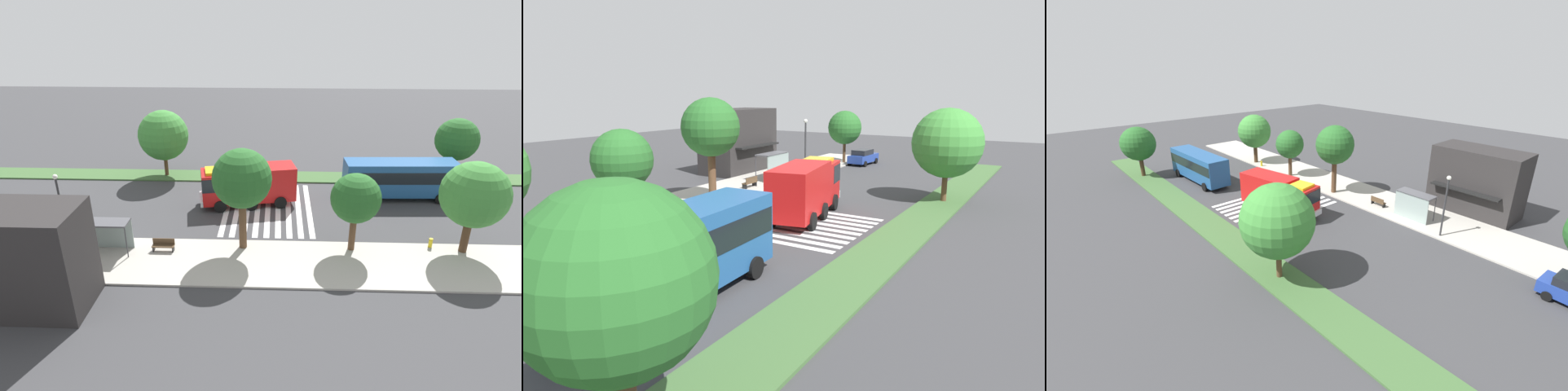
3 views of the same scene
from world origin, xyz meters
TOP-DOWN VIEW (x-y plane):
  - ground_plane at (0.00, 0.00)m, footprint 120.00×120.00m
  - sidewalk at (0.00, 8.91)m, footprint 60.00×5.92m
  - median_strip at (0.00, -7.45)m, footprint 60.00×3.00m
  - crosswalk at (-1.37, 0.00)m, footprint 7.65×10.71m
  - fire_truck at (0.62, -0.72)m, footprint 8.77×4.11m
  - parked_car_west at (23.94, 4.76)m, footprint 4.53×2.23m
  - transit_bus at (-13.38, -2.68)m, footprint 10.19×3.15m
  - bus_stop_shelter at (10.05, 7.70)m, footprint 3.50×1.40m
  - bench_near_shelter at (6.05, 7.66)m, footprint 1.60×0.50m
  - street_lamp at (13.66, 6.55)m, footprint 0.36×0.36m
  - storefront_building at (12.89, 13.89)m, footprint 8.11×4.85m
  - sidewalk_tree_west at (-7.62, 6.95)m, footprint 3.54×3.54m
  - sidewalk_tree_center at (0.31, 6.95)m, footprint 4.20×4.20m
  - sidewalk_tree_far_east at (23.64, 6.95)m, footprint 3.77×3.77m
  - median_tree_far_west at (-19.93, -7.45)m, footprint 4.21×4.21m
  - median_tree_west at (9.45, -7.45)m, footprint 5.07×5.07m
  - fire_hydrant at (-13.51, 6.45)m, footprint 0.28×0.28m

SIDE VIEW (x-z plane):
  - ground_plane at x=0.00m, z-range 0.00..0.00m
  - crosswalk at x=-1.37m, z-range 0.00..0.01m
  - sidewalk at x=0.00m, z-range 0.00..0.14m
  - median_strip at x=0.00m, z-range 0.00..0.14m
  - fire_hydrant at x=-13.51m, z-range 0.14..0.84m
  - bench_near_shelter at x=6.05m, z-range 0.14..1.04m
  - parked_car_west at x=23.94m, z-range 0.03..1.75m
  - bus_stop_shelter at x=10.05m, z-range 0.66..3.12m
  - fire_truck at x=0.62m, z-range 0.23..3.82m
  - transit_bus at x=-13.38m, z-range 0.33..3.92m
  - storefront_building at x=12.89m, z-range 0.00..6.37m
  - street_lamp at x=13.66m, z-range 0.68..6.07m
  - sidewalk_tree_far_east at x=23.64m, z-range 1.16..7.00m
  - sidewalk_tree_west at x=-7.62m, z-range 1.26..7.12m
  - median_tree_far_west at x=-19.93m, z-range 1.15..7.42m
  - median_tree_west at x=9.45m, z-range 1.00..7.82m
  - sidewalk_tree_center at x=0.31m, z-range 1.76..9.30m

